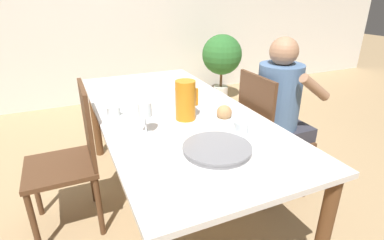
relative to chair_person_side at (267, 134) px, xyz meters
The scene contains 13 objects.
ground_plane 0.85m from the chair_person_side, 166.57° to the left, with size 20.00×20.00×0.00m, color tan.
wall_back 2.89m from the chair_person_side, 103.80° to the left, with size 10.00×0.06×2.60m.
dining_table 0.70m from the chair_person_side, 166.57° to the left, with size 0.96×2.04×0.74m.
chair_person_side is the anchor object (origin of this frame).
chair_opposite 1.34m from the chair_person_side, behind, with size 0.42×0.42×0.95m.
person_seated 0.22m from the chair_person_side, 10.59° to the right, with size 0.39×0.41×1.19m.
red_pitcher 0.73m from the chair_person_side, behind, with size 0.15×0.12×0.24m.
wine_glass_water 1.00m from the chair_person_side, behind, with size 0.08×0.08×0.18m.
teacup_near_person 0.60m from the chair_person_side, 144.19° to the right, with size 0.13×0.13×0.07m.
teacup_across 1.09m from the chair_person_side, 169.21° to the left, with size 0.13×0.13×0.07m.
serving_tray 0.84m from the chair_person_side, 145.93° to the right, with size 0.34×0.34×0.03m.
bread_plate 0.51m from the chair_person_side, 165.93° to the right, with size 0.22×0.22×0.09m.
potted_plant 2.20m from the chair_person_side, 69.52° to the left, with size 0.55×0.55×0.93m.
Camera 1 is at (-0.63, -1.73, 1.46)m, focal length 28.00 mm.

